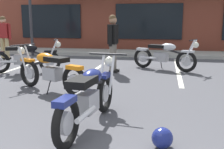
# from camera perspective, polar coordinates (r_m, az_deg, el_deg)

# --- Properties ---
(ground_plane) EXTENTS (80.00, 80.00, 0.00)m
(ground_plane) POSITION_cam_1_polar(r_m,az_deg,el_deg) (5.27, 0.92, -5.76)
(ground_plane) COLOR #47474C
(sidewalk_kerb) EXTENTS (22.00, 1.80, 0.14)m
(sidewalk_kerb) POSITION_cam_1_polar(r_m,az_deg,el_deg) (12.45, 6.86, 4.31)
(sidewalk_kerb) COLOR #A8A59E
(sidewalk_kerb) RESTS_ON ground_plane
(brick_storefront_building) EXTENTS (18.87, 6.22, 3.78)m
(brick_storefront_building) POSITION_cam_1_polar(r_m,az_deg,el_deg) (16.54, 8.11, 12.26)
(brick_storefront_building) COLOR brown
(brick_storefront_building) RESTS_ON ground_plane
(painted_stall_lines) EXTENTS (12.79, 4.80, 0.01)m
(painted_stall_lines) POSITION_cam_1_polar(r_m,az_deg,el_deg) (8.91, 5.15, 1.21)
(painted_stall_lines) COLOR silver
(painted_stall_lines) RESTS_ON ground_plane
(motorcycle_foreground_classic) EXTENTS (0.69, 2.11, 0.98)m
(motorcycle_foreground_classic) POSITION_cam_1_polar(r_m,az_deg,el_deg) (4.00, -4.66, -4.37)
(motorcycle_foreground_classic) COLOR black
(motorcycle_foreground_classic) RESTS_ON ground_plane
(motorcycle_red_sportbike) EXTENTS (2.05, 0.98, 0.98)m
(motorcycle_red_sportbike) POSITION_cam_1_polar(r_m,az_deg,el_deg) (8.50, -17.35, 3.40)
(motorcycle_red_sportbike) COLOR black
(motorcycle_red_sportbike) RESTS_ON ground_plane
(motorcycle_silver_naked) EXTENTS (1.99, 1.12, 0.98)m
(motorcycle_silver_naked) POSITION_cam_1_polar(r_m,az_deg,el_deg) (8.75, 10.65, 3.92)
(motorcycle_silver_naked) COLOR black
(motorcycle_silver_naked) RESTS_ON ground_plane
(motorcycle_green_cafe_racer) EXTENTS (1.95, 1.20, 0.98)m
(motorcycle_green_cafe_racer) POSITION_cam_1_polar(r_m,az_deg,el_deg) (6.16, -12.70, 0.87)
(motorcycle_green_cafe_racer) COLOR black
(motorcycle_green_cafe_racer) RESTS_ON ground_plane
(person_in_shorts_foreground) EXTENTS (0.31, 0.61, 1.68)m
(person_in_shorts_foreground) POSITION_cam_1_polar(r_m,az_deg,el_deg) (8.16, 0.21, 7.06)
(person_in_shorts_foreground) COLOR black
(person_in_shorts_foreground) RESTS_ON ground_plane
(person_by_back_row) EXTENTS (0.60, 0.28, 1.68)m
(person_by_back_row) POSITION_cam_1_polar(r_m,az_deg,el_deg) (11.63, -21.22, 7.52)
(person_by_back_row) COLOR black
(person_by_back_row) RESTS_ON ground_plane
(helmet_on_pavement) EXTENTS (0.26, 0.26, 0.26)m
(helmet_on_pavement) POSITION_cam_1_polar(r_m,az_deg,el_deg) (3.50, 10.24, -12.64)
(helmet_on_pavement) COLOR navy
(helmet_on_pavement) RESTS_ON ground_plane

